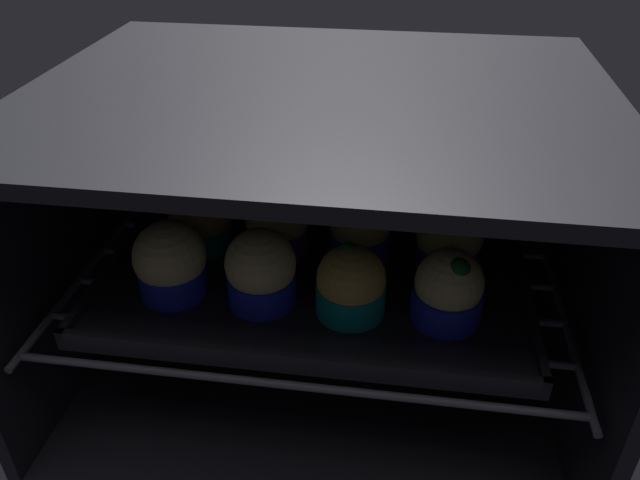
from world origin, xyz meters
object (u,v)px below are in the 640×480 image
(muffin_row1_col2, at_px, (360,231))
(muffin_row2_col3, at_px, (445,201))
(muffin_row0_col3, at_px, (449,289))
(muffin_row1_col3, at_px, (449,240))
(muffin_row2_col0, at_px, (221,184))
(muffin_row2_col2, at_px, (368,190))
(muffin_row0_col2, at_px, (351,285))
(muffin_row1_col1, at_px, (277,225))
(baking_tray, at_px, (320,258))
(muffin_row1_col0, at_px, (200,220))
(muffin_row2_col1, at_px, (294,188))
(muffin_row0_col0, at_px, (171,263))
(muffin_row0_col1, at_px, (261,271))

(muffin_row1_col2, height_order, muffin_row2_col3, muffin_row1_col2)
(muffin_row0_col3, relative_size, muffin_row1_col3, 1.01)
(muffin_row0_col3, distance_m, muffin_row2_col0, 0.34)
(muffin_row2_col2, bearing_deg, muffin_row0_col2, -90.58)
(muffin_row1_col1, xyz_separation_m, muffin_row2_col0, (-0.09, 0.09, 0.00))
(baking_tray, bearing_deg, muffin_row2_col2, 63.32)
(muffin_row2_col0, bearing_deg, muffin_row1_col2, -25.37)
(muffin_row1_col1, bearing_deg, muffin_row1_col3, -0.86)
(muffin_row2_col0, relative_size, muffin_row2_col2, 0.89)
(muffin_row1_col0, relative_size, muffin_row2_col3, 1.05)
(muffin_row0_col2, bearing_deg, muffin_row0_col3, 1.86)
(baking_tray, bearing_deg, muffin_row2_col1, 117.05)
(muffin_row0_col0, relative_size, muffin_row2_col0, 1.08)
(muffin_row1_col1, bearing_deg, muffin_row0_col0, -134.23)
(baking_tray, xyz_separation_m, muffin_row1_col0, (-0.14, 0.00, 0.04))
(muffin_row1_col2, xyz_separation_m, muffin_row2_col1, (-0.09, 0.09, 0.00))
(muffin_row0_col2, xyz_separation_m, muffin_row2_col2, (0.00, 0.19, 0.01))
(muffin_row0_col1, height_order, muffin_row2_col0, muffin_row0_col1)
(muffin_row1_col2, distance_m, muffin_row2_col0, 0.21)
(muffin_row0_col0, bearing_deg, muffin_row2_col1, 62.18)
(muffin_row0_col0, height_order, muffin_row1_col0, muffin_row0_col0)
(muffin_row2_col0, bearing_deg, muffin_row0_col0, -90.51)
(muffin_row1_col0, relative_size, muffin_row2_col1, 0.95)
(muffin_row0_col2, bearing_deg, muffin_row1_col3, 44.55)
(muffin_row0_col1, xyz_separation_m, muffin_row0_col2, (0.09, -0.00, -0.00))
(muffin_row0_col2, bearing_deg, muffin_row2_col1, 115.89)
(muffin_row0_col2, bearing_deg, muffin_row0_col1, 177.84)
(muffin_row2_col3, bearing_deg, muffin_row1_col1, -155.26)
(muffin_row0_col3, bearing_deg, muffin_row2_col1, 135.27)
(muffin_row1_col0, distance_m, muffin_row1_col1, 0.09)
(muffin_row0_col1, distance_m, muffin_row1_col2, 0.14)
(muffin_row2_col0, bearing_deg, muffin_row1_col0, -89.71)
(muffin_row0_col2, xyz_separation_m, muffin_row0_col3, (0.10, 0.00, 0.00))
(baking_tray, relative_size, muffin_row0_col1, 5.51)
(muffin_row1_col3, height_order, muffin_row2_col2, muffin_row2_col2)
(muffin_row0_col3, xyz_separation_m, muffin_row2_col0, (-0.29, 0.19, -0.00))
(muffin_row0_col2, bearing_deg, muffin_row2_col0, 134.52)
(muffin_row0_col2, relative_size, muffin_row1_col2, 1.02)
(muffin_row0_col2, xyz_separation_m, muffin_row1_col2, (0.00, 0.10, 0.00))
(muffin_row2_col1, bearing_deg, muffin_row0_col2, -64.11)
(muffin_row2_col1, relative_size, muffin_row2_col3, 1.10)
(muffin_row0_col2, xyz_separation_m, muffin_row2_col1, (-0.09, 0.19, 0.00))
(muffin_row0_col1, xyz_separation_m, muffin_row1_col1, (-0.00, 0.10, -0.00))
(muffin_row0_col3, height_order, muffin_row1_col1, muffin_row0_col3)
(muffin_row1_col0, xyz_separation_m, muffin_row1_col3, (0.29, -0.00, -0.00))
(muffin_row0_col0, xyz_separation_m, muffin_row2_col0, (0.00, 0.19, -0.00))
(muffin_row1_col0, relative_size, muffin_row1_col2, 1.00)
(muffin_row0_col0, height_order, muffin_row2_col3, muffin_row0_col0)
(baking_tray, relative_size, muffin_row1_col2, 5.95)
(muffin_row0_col0, relative_size, muffin_row2_col3, 1.12)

